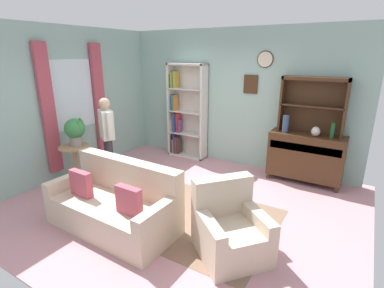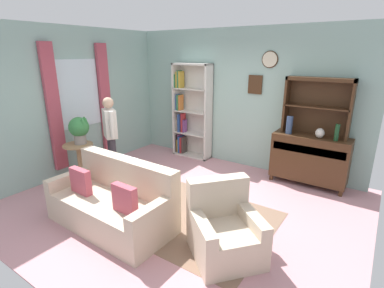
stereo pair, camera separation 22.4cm
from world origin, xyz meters
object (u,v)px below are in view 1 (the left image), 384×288
(bottle_wine, at_px, (332,131))
(armchair_floral, at_px, (230,231))
(sideboard, at_px, (305,156))
(potted_plant_large, at_px, (75,130))
(vase_round, at_px, (316,131))
(couch_floral, at_px, (115,206))
(vase_tall, at_px, (286,124))
(plant_stand, at_px, (76,161))
(person_reading, at_px, (107,134))
(bookshelf, at_px, (184,114))
(sideboard_hutch, at_px, (314,98))

(bottle_wine, relative_size, armchair_floral, 0.26)
(sideboard, distance_m, potted_plant_large, 4.15)
(sideboard, relative_size, vase_round, 7.65)
(vase_round, relative_size, couch_floral, 0.09)
(vase_tall, relative_size, potted_plant_large, 0.65)
(plant_stand, relative_size, person_reading, 0.47)
(bottle_wine, bearing_deg, couch_floral, -129.51)
(potted_plant_large, bearing_deg, bottle_wine, 28.91)
(vase_tall, height_order, plant_stand, vase_tall)
(bottle_wine, relative_size, couch_floral, 0.16)
(vase_round, xyz_separation_m, plant_stand, (-3.63, -2.21, -0.55))
(person_reading, bearing_deg, vase_tall, 32.42)
(bottle_wine, xyz_separation_m, plant_stand, (-3.89, -2.19, -0.61))
(vase_tall, distance_m, bottle_wine, 0.78)
(bookshelf, height_order, potted_plant_large, bookshelf)
(bottle_wine, bearing_deg, potted_plant_large, -151.09)
(potted_plant_large, bearing_deg, bookshelf, 71.21)
(bookshelf, relative_size, vase_tall, 6.65)
(bottle_wine, bearing_deg, vase_tall, 179.34)
(bookshelf, distance_m, vase_round, 2.82)
(vase_round, relative_size, bottle_wine, 0.60)
(armchair_floral, bearing_deg, vase_tall, 91.32)
(bookshelf, relative_size, couch_floral, 1.15)
(vase_tall, bearing_deg, sideboard_hutch, 25.89)
(sideboard, height_order, vase_tall, vase_tall)
(bottle_wine, distance_m, couch_floral, 3.70)
(couch_floral, bearing_deg, vase_tall, 61.47)
(bookshelf, xyz_separation_m, sideboard_hutch, (2.69, 0.02, 0.56))
(vase_tall, bearing_deg, plant_stand, -144.70)
(sideboard_hutch, xyz_separation_m, bottle_wine, (0.39, -0.20, -0.50))
(sideboard_hutch, relative_size, potted_plant_large, 2.25)
(potted_plant_large, relative_size, person_reading, 0.31)
(plant_stand, bearing_deg, vase_tall, 35.30)
(couch_floral, xyz_separation_m, potted_plant_large, (-1.56, 0.66, 0.71))
(sideboard, bearing_deg, plant_stand, -146.90)
(sideboard_hutch, distance_m, person_reading, 3.74)
(armchair_floral, bearing_deg, couch_floral, -169.31)
(plant_stand, xyz_separation_m, potted_plant_large, (0.02, 0.06, 0.57))
(sideboard_hutch, bearing_deg, potted_plant_large, -146.12)
(vase_tall, distance_m, vase_round, 0.53)
(bookshelf, distance_m, armchair_floral, 3.63)
(sideboard, height_order, potted_plant_large, potted_plant_large)
(armchair_floral, bearing_deg, sideboard, 82.67)
(bookshelf, height_order, sideboard_hutch, bookshelf)
(bookshelf, xyz_separation_m, vase_round, (2.82, -0.15, 0.01))
(armchair_floral, height_order, plant_stand, armchair_floral)
(vase_round, height_order, plant_stand, vase_round)
(armchair_floral, xyz_separation_m, person_reading, (-2.80, 0.76, 0.62))
(vase_tall, height_order, potted_plant_large, vase_tall)
(sideboard_hutch, bearing_deg, vase_tall, -154.11)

